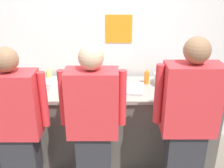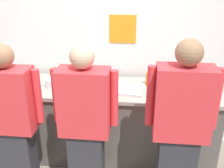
{
  "view_description": "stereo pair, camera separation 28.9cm",
  "coord_description": "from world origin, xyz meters",
  "px_view_note": "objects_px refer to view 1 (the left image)",
  "views": [
    {
      "loc": [
        0.14,
        -2.34,
        2.1
      ],
      "look_at": [
        0.14,
        0.33,
        0.98
      ],
      "focal_mm": 41.98,
      "sensor_mm": 36.0,
      "label": 1
    },
    {
      "loc": [
        0.43,
        -2.33,
        2.1
      ],
      "look_at": [
        0.14,
        0.33,
        0.98
      ],
      "focal_mm": 41.98,
      "sensor_mm": 36.0,
      "label": 2
    }
  ],
  "objects_px": {
    "plate_stack_rear": "(54,85)",
    "chefs_knife": "(39,88)",
    "chef_far_right": "(187,124)",
    "ramekin_yellow_sauce": "(196,86)",
    "squeeze_bottle_primary": "(146,77)",
    "ramekin_orange_sauce": "(89,85)",
    "sheet_tray": "(124,88)",
    "mixing_bowl_steel": "(171,80)",
    "chef_center": "(93,127)",
    "plate_stack_front": "(5,80)",
    "chef_near_left": "(17,128)",
    "ramekin_green_sauce": "(16,92)",
    "squeeze_bottle_secondary": "(49,76)",
    "deli_cup": "(105,78)"
  },
  "relations": [
    {
      "from": "plate_stack_rear",
      "to": "chefs_knife",
      "type": "bearing_deg",
      "value": 175.26
    },
    {
      "from": "chef_far_right",
      "to": "ramekin_yellow_sauce",
      "type": "distance_m",
      "value": 0.79
    },
    {
      "from": "squeeze_bottle_primary",
      "to": "chefs_knife",
      "type": "height_order",
      "value": "squeeze_bottle_primary"
    },
    {
      "from": "ramekin_orange_sauce",
      "to": "ramekin_yellow_sauce",
      "type": "relative_size",
      "value": 0.91
    },
    {
      "from": "sheet_tray",
      "to": "mixing_bowl_steel",
      "type": "bearing_deg",
      "value": 10.87
    },
    {
      "from": "chef_center",
      "to": "plate_stack_front",
      "type": "xyz_separation_m",
      "value": [
        -1.07,
        0.8,
        0.12
      ]
    },
    {
      "from": "chef_near_left",
      "to": "plate_stack_front",
      "type": "relative_size",
      "value": 7.54
    },
    {
      "from": "mixing_bowl_steel",
      "to": "ramekin_orange_sauce",
      "type": "relative_size",
      "value": 4.24
    },
    {
      "from": "chef_center",
      "to": "plate_stack_rear",
      "type": "relative_size",
      "value": 6.93
    },
    {
      "from": "chef_center",
      "to": "squeeze_bottle_primary",
      "type": "relative_size",
      "value": 8.71
    },
    {
      "from": "plate_stack_front",
      "to": "chefs_knife",
      "type": "relative_size",
      "value": 0.76
    },
    {
      "from": "ramekin_green_sauce",
      "to": "ramekin_yellow_sauce",
      "type": "height_order",
      "value": "ramekin_green_sauce"
    },
    {
      "from": "sheet_tray",
      "to": "ramekin_orange_sauce",
      "type": "distance_m",
      "value": 0.4
    },
    {
      "from": "chef_near_left",
      "to": "plate_stack_rear",
      "type": "relative_size",
      "value": 6.86
    },
    {
      "from": "mixing_bowl_steel",
      "to": "squeeze_bottle_secondary",
      "type": "relative_size",
      "value": 1.93
    },
    {
      "from": "chef_far_right",
      "to": "ramekin_green_sauce",
      "type": "distance_m",
      "value": 1.79
    },
    {
      "from": "chef_far_right",
      "to": "chefs_knife",
      "type": "distance_m",
      "value": 1.65
    },
    {
      "from": "sheet_tray",
      "to": "ramekin_green_sauce",
      "type": "distance_m",
      "value": 1.17
    },
    {
      "from": "chef_far_right",
      "to": "squeeze_bottle_primary",
      "type": "bearing_deg",
      "value": 107.35
    },
    {
      "from": "sheet_tray",
      "to": "ramekin_yellow_sauce",
      "type": "relative_size",
      "value": 4.38
    },
    {
      "from": "ramekin_orange_sauce",
      "to": "ramekin_yellow_sauce",
      "type": "height_order",
      "value": "ramekin_orange_sauce"
    },
    {
      "from": "squeeze_bottle_primary",
      "to": "ramekin_yellow_sauce",
      "type": "bearing_deg",
      "value": -11.55
    },
    {
      "from": "plate_stack_front",
      "to": "sheet_tray",
      "type": "xyz_separation_m",
      "value": [
        1.37,
        -0.13,
        -0.04
      ]
    },
    {
      "from": "mixing_bowl_steel",
      "to": "deli_cup",
      "type": "height_order",
      "value": "mixing_bowl_steel"
    },
    {
      "from": "mixing_bowl_steel",
      "to": "chefs_knife",
      "type": "bearing_deg",
      "value": -176.89
    },
    {
      "from": "mixing_bowl_steel",
      "to": "squeeze_bottle_secondary",
      "type": "height_order",
      "value": "squeeze_bottle_secondary"
    },
    {
      "from": "plate_stack_front",
      "to": "plate_stack_rear",
      "type": "bearing_deg",
      "value": -11.81
    },
    {
      "from": "chef_center",
      "to": "ramekin_yellow_sauce",
      "type": "bearing_deg",
      "value": 32.11
    },
    {
      "from": "chef_center",
      "to": "deli_cup",
      "type": "relative_size",
      "value": 15.67
    },
    {
      "from": "ramekin_yellow_sauce",
      "to": "chefs_knife",
      "type": "relative_size",
      "value": 0.36
    },
    {
      "from": "plate_stack_front",
      "to": "chef_far_right",
      "type": "bearing_deg",
      "value": -23.43
    },
    {
      "from": "plate_stack_rear",
      "to": "mixing_bowl_steel",
      "type": "relative_size",
      "value": 0.6
    },
    {
      "from": "chef_near_left",
      "to": "ramekin_yellow_sauce",
      "type": "bearing_deg",
      "value": 21.49
    },
    {
      "from": "chef_far_right",
      "to": "plate_stack_rear",
      "type": "bearing_deg",
      "value": 151.9
    },
    {
      "from": "chef_near_left",
      "to": "ramekin_green_sauce",
      "type": "relative_size",
      "value": 14.91
    },
    {
      "from": "plate_stack_front",
      "to": "ramekin_orange_sauce",
      "type": "relative_size",
      "value": 2.33
    },
    {
      "from": "squeeze_bottle_secondary",
      "to": "ramekin_green_sauce",
      "type": "distance_m",
      "value": 0.42
    },
    {
      "from": "chef_near_left",
      "to": "squeeze_bottle_secondary",
      "type": "height_order",
      "value": "chef_near_left"
    },
    {
      "from": "chef_near_left",
      "to": "deli_cup",
      "type": "distance_m",
      "value": 1.17
    },
    {
      "from": "plate_stack_front",
      "to": "mixing_bowl_steel",
      "type": "height_order",
      "value": "mixing_bowl_steel"
    },
    {
      "from": "chef_center",
      "to": "deli_cup",
      "type": "xyz_separation_m",
      "value": [
        0.09,
        0.87,
        0.12
      ]
    },
    {
      "from": "deli_cup",
      "to": "chefs_knife",
      "type": "relative_size",
      "value": 0.37
    },
    {
      "from": "plate_stack_rear",
      "to": "ramekin_green_sauce",
      "type": "xyz_separation_m",
      "value": [
        -0.38,
        -0.13,
        -0.03
      ]
    },
    {
      "from": "ramekin_yellow_sauce",
      "to": "deli_cup",
      "type": "xyz_separation_m",
      "value": [
        -1.04,
        0.16,
        0.03
      ]
    },
    {
      "from": "ramekin_yellow_sauce",
      "to": "deli_cup",
      "type": "relative_size",
      "value": 0.97
    },
    {
      "from": "chef_near_left",
      "to": "mixing_bowl_steel",
      "type": "relative_size",
      "value": 4.15
    },
    {
      "from": "ramekin_orange_sauce",
      "to": "plate_stack_rear",
      "type": "bearing_deg",
      "value": -172.77
    },
    {
      "from": "plate_stack_rear",
      "to": "squeeze_bottle_secondary",
      "type": "height_order",
      "value": "squeeze_bottle_secondary"
    },
    {
      "from": "chef_near_left",
      "to": "chef_center",
      "type": "relative_size",
      "value": 0.99
    },
    {
      "from": "ramekin_yellow_sauce",
      "to": "mixing_bowl_steel",
      "type": "bearing_deg",
      "value": 166.84
    }
  ]
}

